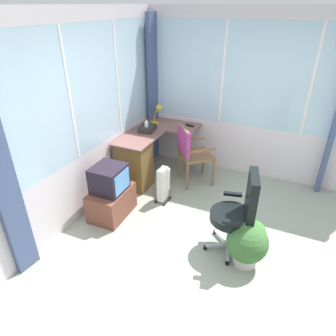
{
  "coord_description": "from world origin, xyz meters",
  "views": [
    {
      "loc": [
        -2.71,
        -0.57,
        2.62
      ],
      "look_at": [
        0.34,
        0.82,
        0.77
      ],
      "focal_mm": 32.07,
      "sensor_mm": 36.0,
      "label": 1
    }
  ],
  "objects_px": {
    "office_chair": "(240,209)",
    "desk": "(137,160)",
    "potted_plant": "(248,242)",
    "tv_remote": "(190,125)",
    "space_heater": "(164,184)",
    "paper_tray": "(147,128)",
    "spray_bottle": "(147,126)",
    "tv_on_stand": "(111,194)",
    "desk_lamp": "(159,111)",
    "wooden_armchair": "(189,148)"
  },
  "relations": [
    {
      "from": "desk",
      "to": "office_chair",
      "type": "bearing_deg",
      "value": -114.71
    },
    {
      "from": "spray_bottle",
      "to": "paper_tray",
      "type": "relative_size",
      "value": 0.72
    },
    {
      "from": "office_chair",
      "to": "tv_remote",
      "type": "bearing_deg",
      "value": 36.34
    },
    {
      "from": "desk_lamp",
      "to": "space_heater",
      "type": "xyz_separation_m",
      "value": [
        -1.08,
        -0.59,
        -0.71
      ]
    },
    {
      "from": "wooden_armchair",
      "to": "potted_plant",
      "type": "height_order",
      "value": "wooden_armchair"
    },
    {
      "from": "office_chair",
      "to": "tv_on_stand",
      "type": "xyz_separation_m",
      "value": [
        -0.04,
        1.73,
        -0.25
      ]
    },
    {
      "from": "wooden_armchair",
      "to": "space_heater",
      "type": "xyz_separation_m",
      "value": [
        -0.63,
        0.15,
        -0.34
      ]
    },
    {
      "from": "desk",
      "to": "tv_remote",
      "type": "relative_size",
      "value": 9.39
    },
    {
      "from": "potted_plant",
      "to": "spray_bottle",
      "type": "bearing_deg",
      "value": 55.46
    },
    {
      "from": "spray_bottle",
      "to": "potted_plant",
      "type": "distance_m",
      "value": 2.47
    },
    {
      "from": "wooden_armchair",
      "to": "office_chair",
      "type": "relative_size",
      "value": 0.94
    },
    {
      "from": "desk",
      "to": "tv_remote",
      "type": "xyz_separation_m",
      "value": [
        0.9,
        -0.54,
        0.36
      ]
    },
    {
      "from": "tv_on_stand",
      "to": "potted_plant",
      "type": "xyz_separation_m",
      "value": [
        -0.13,
        -1.89,
        -0.04
      ]
    },
    {
      "from": "wooden_armchair",
      "to": "space_heater",
      "type": "height_order",
      "value": "wooden_armchair"
    },
    {
      "from": "potted_plant",
      "to": "office_chair",
      "type": "bearing_deg",
      "value": 43.66
    },
    {
      "from": "office_chair",
      "to": "desk",
      "type": "bearing_deg",
      "value": 65.29
    },
    {
      "from": "desk",
      "to": "potted_plant",
      "type": "relative_size",
      "value": 2.62
    },
    {
      "from": "spray_bottle",
      "to": "tv_on_stand",
      "type": "distance_m",
      "value": 1.35
    },
    {
      "from": "potted_plant",
      "to": "space_heater",
      "type": "bearing_deg",
      "value": 61.82
    },
    {
      "from": "desk_lamp",
      "to": "potted_plant",
      "type": "relative_size",
      "value": 0.61
    },
    {
      "from": "desk",
      "to": "paper_tray",
      "type": "bearing_deg",
      "value": 2.37
    },
    {
      "from": "spray_bottle",
      "to": "space_heater",
      "type": "distance_m",
      "value": 1.05
    },
    {
      "from": "wooden_armchair",
      "to": "potted_plant",
      "type": "bearing_deg",
      "value": -137.98
    },
    {
      "from": "space_heater",
      "to": "potted_plant",
      "type": "bearing_deg",
      "value": -118.18
    },
    {
      "from": "desk",
      "to": "tv_on_stand",
      "type": "distance_m",
      "value": 0.88
    },
    {
      "from": "paper_tray",
      "to": "tv_on_stand",
      "type": "distance_m",
      "value": 1.36
    },
    {
      "from": "tv_remote",
      "to": "space_heater",
      "type": "distance_m",
      "value": 1.26
    },
    {
      "from": "paper_tray",
      "to": "potted_plant",
      "type": "xyz_separation_m",
      "value": [
        -1.4,
        -1.99,
        -0.52
      ]
    },
    {
      "from": "tv_remote",
      "to": "paper_tray",
      "type": "xyz_separation_m",
      "value": [
        -0.5,
        0.55,
        0.03
      ]
    },
    {
      "from": "paper_tray",
      "to": "office_chair",
      "type": "bearing_deg",
      "value": -124.0
    },
    {
      "from": "desk_lamp",
      "to": "office_chair",
      "type": "height_order",
      "value": "desk_lamp"
    },
    {
      "from": "spray_bottle",
      "to": "wooden_armchair",
      "type": "distance_m",
      "value": 0.78
    },
    {
      "from": "desk",
      "to": "tv_on_stand",
      "type": "height_order",
      "value": "desk"
    },
    {
      "from": "paper_tray",
      "to": "office_chair",
      "type": "xyz_separation_m",
      "value": [
        -1.23,
        -1.82,
        -0.24
      ]
    },
    {
      "from": "spray_bottle",
      "to": "tv_on_stand",
      "type": "height_order",
      "value": "spray_bottle"
    },
    {
      "from": "spray_bottle",
      "to": "space_heater",
      "type": "xyz_separation_m",
      "value": [
        -0.62,
        -0.59,
        -0.6
      ]
    },
    {
      "from": "spray_bottle",
      "to": "space_heater",
      "type": "relative_size",
      "value": 0.39
    },
    {
      "from": "spray_bottle",
      "to": "tv_on_stand",
      "type": "bearing_deg",
      "value": -176.07
    },
    {
      "from": "desk",
      "to": "office_chair",
      "type": "xyz_separation_m",
      "value": [
        -0.83,
        -1.81,
        0.16
      ]
    },
    {
      "from": "tv_remote",
      "to": "potted_plant",
      "type": "relative_size",
      "value": 0.28
    },
    {
      "from": "desk",
      "to": "spray_bottle",
      "type": "distance_m",
      "value": 0.58
    },
    {
      "from": "tv_remote",
      "to": "wooden_armchair",
      "type": "height_order",
      "value": "wooden_armchair"
    },
    {
      "from": "office_chair",
      "to": "potted_plant",
      "type": "bearing_deg",
      "value": -136.34
    },
    {
      "from": "wooden_armchair",
      "to": "potted_plant",
      "type": "xyz_separation_m",
      "value": [
        -1.37,
        -1.24,
        -0.32
      ]
    },
    {
      "from": "desk",
      "to": "space_heater",
      "type": "relative_size",
      "value": 2.55
    },
    {
      "from": "desk",
      "to": "potted_plant",
      "type": "xyz_separation_m",
      "value": [
        -1.0,
        -1.97,
        -0.13
      ]
    },
    {
      "from": "desk",
      "to": "potted_plant",
      "type": "distance_m",
      "value": 2.21
    },
    {
      "from": "desk_lamp",
      "to": "potted_plant",
      "type": "height_order",
      "value": "desk_lamp"
    },
    {
      "from": "spray_bottle",
      "to": "office_chair",
      "type": "xyz_separation_m",
      "value": [
        -1.19,
        -1.82,
        -0.3
      ]
    },
    {
      "from": "space_heater",
      "to": "desk_lamp",
      "type": "bearing_deg",
      "value": 28.64
    }
  ]
}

